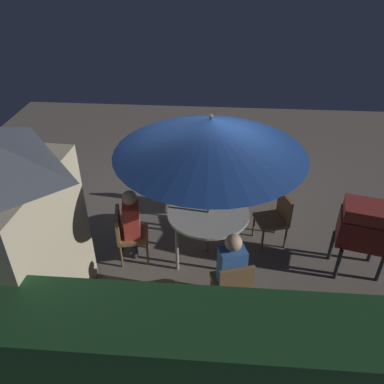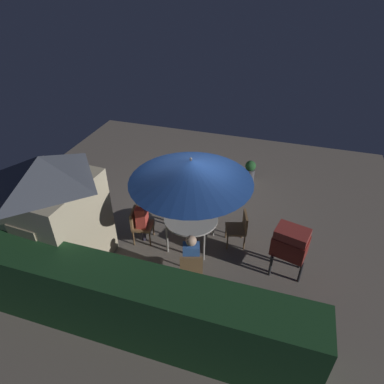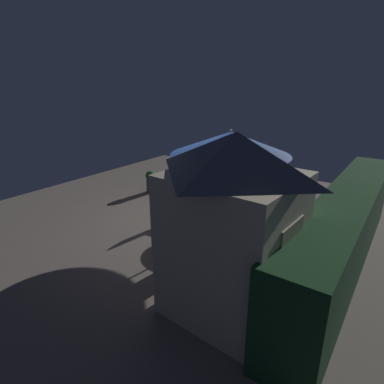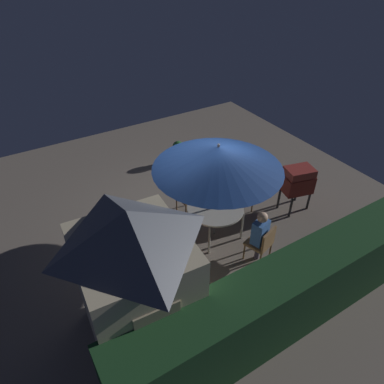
# 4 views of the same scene
# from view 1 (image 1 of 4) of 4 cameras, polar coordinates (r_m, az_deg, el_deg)

# --- Properties ---
(ground_plane) EXTENTS (11.00, 11.00, 0.00)m
(ground_plane) POSITION_cam_1_polar(r_m,az_deg,el_deg) (7.23, 0.35, -3.57)
(ground_plane) COLOR #6B6056
(hedge_backdrop) EXTENTS (6.36, 0.81, 1.51)m
(hedge_backdrop) POSITION_cam_1_polar(r_m,az_deg,el_deg) (4.27, -3.29, -24.09)
(hedge_backdrop) COLOR #193D1E
(hedge_backdrop) RESTS_ON ground
(patio_table) EXTENTS (1.26, 1.26, 0.79)m
(patio_table) POSITION_cam_1_polar(r_m,az_deg,el_deg) (6.05, 2.37, -3.40)
(patio_table) COLOR #B2ADA3
(patio_table) RESTS_ON ground
(patio_umbrella) EXTENTS (2.70, 2.70, 2.38)m
(patio_umbrella) POSITION_cam_1_polar(r_m,az_deg,el_deg) (5.35, 2.70, 8.13)
(patio_umbrella) COLOR #4C4C51
(patio_umbrella) RESTS_ON ground
(bbq_grill) EXTENTS (0.80, 0.65, 1.20)m
(bbq_grill) POSITION_cam_1_polar(r_m,az_deg,el_deg) (6.16, 23.81, -4.56)
(bbq_grill) COLOR maroon
(bbq_grill) RESTS_ON ground
(chair_near_shed) EXTENTS (0.55, 0.54, 0.90)m
(chair_near_shed) POSITION_cam_1_polar(r_m,az_deg,el_deg) (6.14, -9.40, -5.76)
(chair_near_shed) COLOR olive
(chair_near_shed) RESTS_ON ground
(chair_far_side) EXTENTS (0.58, 0.58, 0.90)m
(chair_far_side) POSITION_cam_1_polar(r_m,az_deg,el_deg) (5.30, 5.96, -13.11)
(chair_far_side) COLOR olive
(chair_far_side) RESTS_ON ground
(chair_toward_hedge) EXTENTS (0.58, 0.58, 0.90)m
(chair_toward_hedge) POSITION_cam_1_polar(r_m,az_deg,el_deg) (6.52, 12.15, -3.47)
(chair_toward_hedge) COLOR olive
(chair_toward_hedge) RESTS_ON ground
(chair_toward_house) EXTENTS (0.50, 0.51, 0.90)m
(chair_toward_house) POSITION_cam_1_polar(r_m,az_deg,el_deg) (7.09, 1.81, 0.71)
(chair_toward_house) COLOR olive
(chair_toward_house) RESTS_ON ground
(potted_plant_by_shed) EXTENTS (0.33, 0.33, 0.69)m
(potted_plant_by_shed) POSITION_cam_1_polar(r_m,az_deg,el_deg) (9.09, 8.90, 7.00)
(potted_plant_by_shed) COLOR #4C4C51
(potted_plant_by_shed) RESTS_ON ground
(person_in_red) EXTENTS (0.30, 0.38, 1.26)m
(person_in_red) POSITION_cam_1_polar(r_m,az_deg,el_deg) (5.97, -8.81, -3.75)
(person_in_red) COLOR #CC3D33
(person_in_red) RESTS_ON ground
(person_in_blue) EXTENTS (0.40, 0.33, 1.26)m
(person_in_blue) POSITION_cam_1_polar(r_m,az_deg,el_deg) (5.17, 5.82, -10.44)
(person_in_blue) COLOR #3866B2
(person_in_blue) RESTS_ON ground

